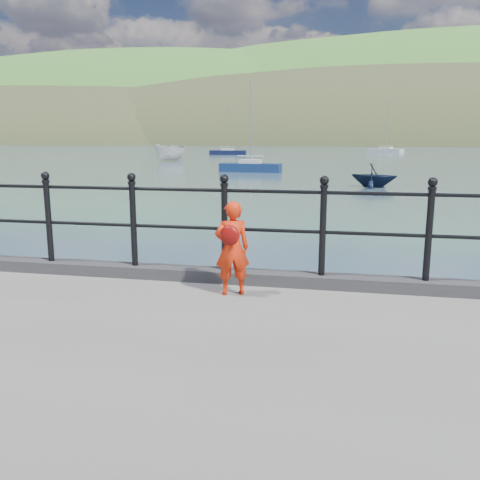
% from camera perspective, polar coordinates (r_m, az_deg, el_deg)
% --- Properties ---
extents(ground, '(600.00, 600.00, 0.00)m').
position_cam_1_polar(ground, '(7.06, -6.23, -11.84)').
color(ground, '#2D4251').
rests_on(ground, ground).
extents(kerb, '(60.00, 0.30, 0.15)m').
position_cam_1_polar(kerb, '(6.57, -6.83, -3.70)').
color(kerb, '#28282B').
rests_on(kerb, quay).
extents(railing, '(18.11, 0.11, 1.20)m').
position_cam_1_polar(railing, '(6.41, -6.99, 2.77)').
color(railing, black).
rests_on(railing, kerb).
extents(far_shore, '(830.00, 200.00, 156.00)m').
position_cam_1_polar(far_shore, '(249.54, 19.87, 4.97)').
color(far_shore, '#333A21').
rests_on(far_shore, ground).
extents(child, '(0.46, 0.39, 1.08)m').
position_cam_1_polar(child, '(5.77, -0.90, -0.87)').
color(child, red).
rests_on(child, quay).
extents(launch_white, '(3.47, 5.53, 2.00)m').
position_cam_1_polar(launch_white, '(60.55, -7.86, 9.68)').
color(launch_white, silver).
rests_on(launch_white, ground).
extents(launch_navy, '(3.14, 2.92, 1.35)m').
position_cam_1_polar(launch_navy, '(29.86, 14.80, 7.04)').
color(launch_navy, black).
rests_on(launch_navy, ground).
extents(sailboat_left, '(6.00, 2.43, 8.33)m').
position_cam_1_polar(sailboat_left, '(82.83, -1.37, 9.78)').
color(sailboat_left, black).
rests_on(sailboat_left, ground).
extents(sailboat_port, '(5.01, 1.87, 7.30)m').
position_cam_1_polar(sailboat_port, '(41.65, 1.19, 8.11)').
color(sailboat_port, navy).
rests_on(sailboat_port, ground).
extents(sailboat_deep, '(6.56, 5.14, 9.60)m').
position_cam_1_polar(sailboat_deep, '(99.63, 16.01, 9.64)').
color(sailboat_deep, silver).
rests_on(sailboat_deep, ground).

